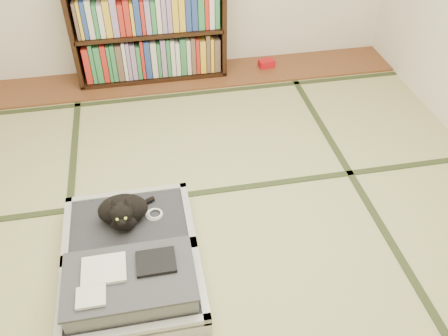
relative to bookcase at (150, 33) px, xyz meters
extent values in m
plane|color=tan|center=(0.30, -2.07, -0.45)|extent=(4.50, 4.50, 0.00)
cube|color=brown|center=(0.30, -0.07, -0.44)|extent=(4.00, 0.50, 0.02)
cube|color=#B40E15|center=(1.09, -0.04, -0.40)|extent=(0.16, 0.11, 0.07)
cube|color=#2D381E|center=(-0.70, -2.07, -0.45)|extent=(0.05, 4.50, 0.01)
cube|color=#2D381E|center=(1.30, -2.07, -0.45)|extent=(0.05, 4.50, 0.01)
cube|color=#2D381E|center=(0.30, -1.67, -0.45)|extent=(4.00, 0.05, 0.01)
cube|color=#2D381E|center=(0.30, -0.37, -0.45)|extent=(4.00, 0.05, 0.01)
cube|color=black|center=(-0.66, 0.00, 0.02)|extent=(0.04, 0.31, 0.87)
cube|color=black|center=(0.66, 0.00, 0.02)|extent=(0.04, 0.31, 0.87)
cube|color=black|center=(0.00, 0.00, -0.42)|extent=(1.35, 0.31, 0.04)
cube|color=black|center=(0.00, 0.00, 0.02)|extent=(1.30, 0.31, 0.03)
cube|color=black|center=(0.00, 0.15, 0.02)|extent=(1.35, 0.02, 0.87)
cube|color=gray|center=(0.00, -0.02, -0.20)|extent=(1.22, 0.22, 0.37)
cube|color=gray|center=(0.00, -0.02, 0.21)|extent=(1.22, 0.22, 0.33)
cube|color=#BBBABF|center=(-0.30, -2.50, -0.38)|extent=(0.78, 0.52, 0.13)
cube|color=#2A2930|center=(-0.30, -2.50, -0.35)|extent=(0.70, 0.44, 0.10)
cube|color=#BBBABF|center=(-0.30, -2.74, -0.31)|extent=(0.78, 0.04, 0.05)
cube|color=#BBBABF|center=(-0.30, -2.26, -0.31)|extent=(0.78, 0.04, 0.05)
cube|color=#BBBABF|center=(-0.67, -2.50, -0.31)|extent=(0.04, 0.52, 0.05)
cube|color=#BBBABF|center=(0.07, -2.50, -0.31)|extent=(0.04, 0.52, 0.05)
cube|color=#BBBABF|center=(-0.30, -1.98, -0.38)|extent=(0.78, 0.52, 0.13)
cube|color=#2A2930|center=(-0.30, -1.98, -0.35)|extent=(0.70, 0.44, 0.10)
cube|color=#BBBABF|center=(-0.30, -2.22, -0.31)|extent=(0.78, 0.04, 0.05)
cube|color=#BBBABF|center=(-0.30, -1.74, -0.31)|extent=(0.78, 0.04, 0.05)
cube|color=#BBBABF|center=(-0.67, -1.98, -0.31)|extent=(0.04, 0.52, 0.05)
cube|color=#BBBABF|center=(0.07, -1.98, -0.31)|extent=(0.04, 0.52, 0.05)
cylinder|color=black|center=(-0.30, -2.24, -0.31)|extent=(0.70, 0.02, 0.02)
cube|color=gray|center=(-0.30, -2.50, -0.25)|extent=(0.66, 0.40, 0.13)
cube|color=#3C3D44|center=(-0.30, -2.50, -0.18)|extent=(0.69, 0.43, 0.02)
cube|color=silver|center=(-0.42, -2.45, -0.16)|extent=(0.23, 0.19, 0.02)
cube|color=black|center=(-0.15, -2.45, -0.16)|extent=(0.21, 0.17, 0.02)
cube|color=silver|center=(-0.49, -2.60, -0.16)|extent=(0.15, 0.12, 0.02)
cube|color=orange|center=(-0.04, -2.75, -0.38)|extent=(0.05, 0.01, 0.04)
cube|color=#197F33|center=(-0.11, -2.75, -0.36)|extent=(0.04, 0.01, 0.03)
ellipsoid|color=black|center=(-0.32, -1.97, -0.21)|extent=(0.30, 0.20, 0.19)
ellipsoid|color=black|center=(-0.32, -2.06, -0.23)|extent=(0.15, 0.11, 0.11)
ellipsoid|color=black|center=(-0.32, -2.09, -0.12)|extent=(0.13, 0.12, 0.12)
sphere|color=black|center=(-0.32, -2.14, -0.14)|extent=(0.06, 0.06, 0.06)
cone|color=black|center=(-0.36, -2.07, -0.05)|extent=(0.05, 0.06, 0.06)
cone|color=black|center=(-0.28, -2.07, -0.05)|extent=(0.05, 0.06, 0.06)
sphere|color=#A5BF33|center=(-0.34, -2.15, -0.11)|extent=(0.02, 0.02, 0.02)
sphere|color=#A5BF33|center=(-0.30, -2.15, -0.11)|extent=(0.02, 0.02, 0.02)
cylinder|color=black|center=(-0.22, -1.88, -0.28)|extent=(0.18, 0.11, 0.03)
torus|color=white|center=(-0.14, -1.97, -0.30)|extent=(0.11, 0.11, 0.01)
torus|color=white|center=(-0.13, -1.97, -0.28)|extent=(0.09, 0.09, 0.01)
cube|color=black|center=(-0.17, -2.64, -0.44)|extent=(0.42, 0.13, 0.01)
cube|color=black|center=(-0.30, -2.58, -0.44)|extent=(0.17, 0.15, 0.01)
cube|color=black|center=(-0.05, -2.58, -0.44)|extent=(0.19, 0.12, 0.01)
cylinder|color=black|center=(-0.17, -2.49, -0.44)|extent=(0.02, 0.08, 0.01)
camera|label=1|loc=(-0.10, -4.05, 1.84)|focal=38.00mm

